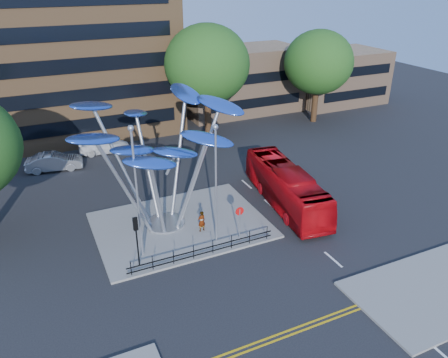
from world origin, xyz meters
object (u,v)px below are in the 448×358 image
red_bus (286,186)px  pedestrian (202,221)px  tree_far (319,62)px  tree_right (207,64)px  traffic_light_island (136,232)px  street_lamp_left (136,182)px  parked_car_mid (54,162)px  street_lamp_right (216,175)px  parked_car_right (104,146)px  no_entry_sign_island (240,218)px  leaf_sculpture (158,136)px

red_bus → pedestrian: bearing=-164.1°
tree_far → red_bus: tree_far is taller
tree_right → traffic_light_island: bearing=-123.7°
street_lamp_left → pedestrian: 6.42m
street_lamp_left → parked_car_mid: bearing=102.6°
street_lamp_left → street_lamp_right: bearing=-5.7°
parked_car_mid → pedestrian: bearing=-143.8°
street_lamp_left → street_lamp_right: 5.03m
tree_right → red_bus: (-0.37, -16.38, -6.48)m
parked_car_mid → parked_car_right: 5.62m
tree_right → parked_car_mid: size_ratio=2.43×
tree_right → parked_car_mid: tree_right is taller
pedestrian → parked_car_right: (-3.22, 18.10, -0.21)m
tree_right → traffic_light_island: size_ratio=3.54×
tree_far → no_entry_sign_island: tree_far is taller
street_lamp_left → street_lamp_right: (5.00, -0.50, -0.26)m
no_entry_sign_island → red_bus: red_bus is taller
leaf_sculpture → red_bus: 11.11m
tree_right → street_lamp_right: bearing=-111.5°
traffic_light_island → no_entry_sign_island: size_ratio=1.40×
traffic_light_island → parked_car_right: size_ratio=0.68×
street_lamp_left → parked_car_mid: 17.69m
traffic_light_island → parked_car_right: (1.82, 20.12, -1.89)m
street_lamp_left → parked_car_right: (1.32, 19.12, -4.63)m
leaf_sculpture → street_lamp_right: size_ratio=1.53×
red_bus → parked_car_mid: bearing=145.1°
leaf_sculpture → parked_car_mid: (-6.17, 13.50, -6.05)m
tree_far → street_lamp_left: size_ratio=1.23×
pedestrian → tree_far: bearing=-151.4°
no_entry_sign_island → tree_far: bearing=44.3°
traffic_light_island → parked_car_right: 20.29m
tree_far → red_bus: (-14.37, -16.38, -5.55)m
tree_far → traffic_light_island: (-27.00, -19.50, -4.49)m
traffic_light_island → parked_car_mid: 18.07m
tree_right → no_entry_sign_island: (-6.00, -19.48, -6.22)m
tree_far → street_lamp_left: tree_far is taller
tree_far → parked_car_mid: 30.93m
street_lamp_right → pedestrian: (-0.46, 1.51, -4.16)m
leaf_sculpture → no_entry_sign_island: (4.07, -4.16, -5.06)m
pedestrian → tree_right: bearing=-124.4°
street_lamp_right → parked_car_mid: size_ratio=1.67×
tree_far → leaf_sculpture: size_ratio=0.85×
street_lamp_left → street_lamp_right: street_lamp_left is taller
street_lamp_right → red_bus: bearing=20.2°
street_lamp_right → no_entry_sign_island: bearing=-17.9°
street_lamp_left → pedestrian: street_lamp_left is taller
leaf_sculpture → parked_car_mid: size_ratio=2.55×
parked_car_mid → parked_car_right: bearing=-56.0°
parked_car_mid → no_entry_sign_island: bearing=-141.6°
leaf_sculpture → tree_far: bearing=32.5°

